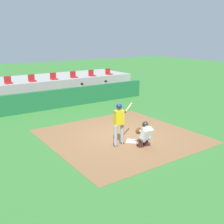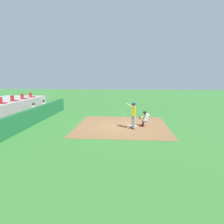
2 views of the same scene
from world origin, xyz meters
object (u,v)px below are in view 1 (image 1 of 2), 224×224
(batter_at_plate, at_px, (119,122))
(home_plate, at_px, (132,141))
(catcher_crouched, at_px, (145,134))
(stadium_seat_5, at_px, (74,76))
(stadium_seat_3, at_px, (32,79))
(stadium_seat_2, at_px, (8,82))
(stadium_seat_6, at_px, (92,74))
(stadium_seat_4, at_px, (54,78))
(dugout_player_2, at_px, (107,89))
(stadium_seat_7, at_px, (109,73))
(dugout_player_1, at_px, (83,92))

(batter_at_plate, bearing_deg, home_plate, -0.31)
(catcher_crouched, xyz_separation_m, stadium_seat_5, (2.42, 10.99, 0.93))
(batter_at_plate, distance_m, stadium_seat_5, 10.65)
(batter_at_plate, height_order, stadium_seat_3, stadium_seat_3)
(batter_at_plate, distance_m, stadium_seat_2, 10.34)
(batter_at_plate, bearing_deg, stadium_seat_6, 65.05)
(stadium_seat_4, bearing_deg, stadium_seat_6, 0.00)
(dugout_player_2, distance_m, stadium_seat_3, 5.42)
(stadium_seat_4, bearing_deg, stadium_seat_7, 0.00)
(stadium_seat_6, bearing_deg, stadium_seat_5, 180.00)
(home_plate, bearing_deg, stadium_seat_4, 85.44)
(dugout_player_1, xyz_separation_m, stadium_seat_3, (-2.92, 2.03, 0.86))
(stadium_seat_4, distance_m, stadium_seat_7, 4.88)
(stadium_seat_3, height_order, stadium_seat_6, same)
(batter_at_plate, height_order, catcher_crouched, batter_at_plate)
(batter_at_plate, height_order, stadium_seat_5, stadium_seat_5)
(stadium_seat_5, bearing_deg, stadium_seat_6, 0.00)
(dugout_player_1, bearing_deg, catcher_crouched, -103.18)
(stadium_seat_3, bearing_deg, catcher_crouched, -85.70)
(catcher_crouched, bearing_deg, dugout_player_1, 76.82)
(dugout_player_1, relative_size, stadium_seat_2, 2.71)
(home_plate, xyz_separation_m, batter_at_plate, (-0.67, 0.00, 1.01))
(dugout_player_1, xyz_separation_m, dugout_player_2, (2.03, 0.00, 0.00))
(home_plate, height_order, batter_at_plate, batter_at_plate)
(dugout_player_1, relative_size, stadium_seat_3, 2.71)
(home_plate, distance_m, stadium_seat_4, 10.32)
(home_plate, distance_m, catcher_crouched, 1.00)
(catcher_crouched, height_order, dugout_player_2, dugout_player_2)
(dugout_player_1, xyz_separation_m, stadium_seat_5, (0.33, 2.03, 0.86))
(batter_at_plate, bearing_deg, stadium_seat_4, 81.70)
(stadium_seat_3, bearing_deg, stadium_seat_6, 0.00)
(stadium_seat_7, bearing_deg, dugout_player_1, -150.38)
(catcher_crouched, xyz_separation_m, dugout_player_1, (2.10, 8.95, 0.07))
(dugout_player_2, bearing_deg, catcher_crouched, -114.75)
(stadium_seat_2, bearing_deg, stadium_seat_7, 0.00)
(catcher_crouched, relative_size, stadium_seat_5, 3.94)
(catcher_crouched, bearing_deg, stadium_seat_5, 77.56)
(dugout_player_2, height_order, stadium_seat_3, stadium_seat_3)
(stadium_seat_3, relative_size, stadium_seat_5, 1.00)
(dugout_player_1, relative_size, stadium_seat_7, 2.71)
(stadium_seat_6, relative_size, stadium_seat_7, 1.00)
(home_plate, bearing_deg, stadium_seat_6, 68.24)
(batter_at_plate, distance_m, stadium_seat_6, 11.23)
(stadium_seat_3, height_order, stadium_seat_7, same)
(batter_at_plate, height_order, dugout_player_2, batter_at_plate)
(catcher_crouched, height_order, dugout_player_1, dugout_player_1)
(stadium_seat_3, bearing_deg, dugout_player_2, -22.33)
(home_plate, relative_size, stadium_seat_4, 0.92)
(dugout_player_2, height_order, stadium_seat_5, stadium_seat_5)
(dugout_player_1, distance_m, stadium_seat_2, 5.05)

